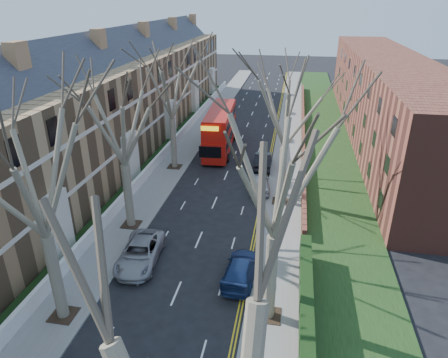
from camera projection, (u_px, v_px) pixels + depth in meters
The scene contains 16 objects.
pavement_left at pixel (197, 135), 52.16m from camera, with size 3.00×102.00×0.12m, color slate.
pavement_right at pixel (289, 140), 50.26m from camera, with size 3.00×102.00×0.12m, color slate.
terrace_left at pixel (110, 106), 43.94m from camera, with size 9.70×78.00×13.60m.
flats_right at pixel (385, 98), 49.97m from camera, with size 13.97×54.00×10.00m.
front_wall_left at pixel (165, 151), 45.03m from camera, with size 0.30×78.00×1.00m.
grass_verge_right at pixel (326, 142), 49.50m from camera, with size 6.00×102.00×0.06m.
tree_left_mid at pixel (30, 160), 18.61m from camera, with size 10.50×10.50×14.71m.
tree_left_far at pixel (119, 112), 27.70m from camera, with size 10.15×10.15×14.22m.
tree_left_dist at pixel (170, 76), 38.32m from camera, with size 10.50×10.50×14.71m.
tree_right_mid at pixel (278, 160), 18.59m from camera, with size 10.50×10.50×14.71m.
tree_right_far at pixel (287, 98), 31.26m from camera, with size 10.15×10.15×14.22m.
double_decker_bus at pixel (220, 131), 46.29m from camera, with size 3.37×11.58×4.77m.
car_left_far at pixel (140, 253), 26.93m from camera, with size 2.49×5.41×1.50m, color #959498.
car_right_near at pixel (241, 269), 25.43m from camera, with size 1.93×4.75×1.38m, color navy.
car_right_mid at pixel (260, 183), 37.02m from camera, with size 1.77×4.40×1.50m, color gray.
car_right_far at pixel (263, 160), 42.03m from camera, with size 1.69×4.85×1.60m, color black.
Camera 1 is at (6.25, -9.45, 16.48)m, focal length 32.00 mm.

